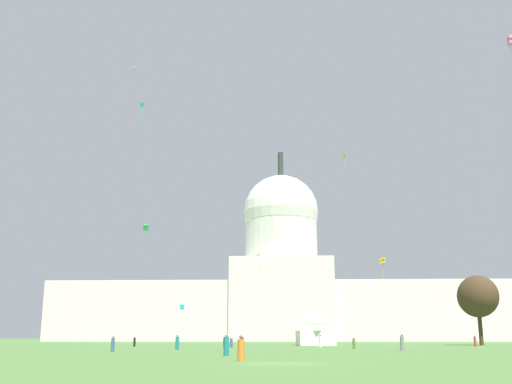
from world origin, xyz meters
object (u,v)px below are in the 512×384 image
at_px(person_teal_mid_right, 177,343).
at_px(person_olive_back_left, 354,343).
at_px(person_teal_mid_center, 226,346).
at_px(kite_pink_high, 512,40).
at_px(person_orange_edge_east, 241,349).
at_px(person_black_near_tree_west, 135,342).
at_px(kite_turquoise_high, 142,107).
at_px(kite_cyan_low, 182,307).
at_px(kite_white_high, 130,69).
at_px(kite_green_mid, 146,227).
at_px(person_navy_mid_left, 243,343).
at_px(person_navy_edge_west, 224,342).
at_px(kite_yellow_low, 261,257).
at_px(kite_gold_low, 382,261).
at_px(person_denim_front_right, 113,344).
at_px(tree_east_near, 478,297).
at_px(person_red_near_tree_east, 475,341).
at_px(person_grey_front_center, 402,343).
at_px(event_tent, 315,328).
at_px(person_white_lawn_far_right, 320,341).
at_px(person_denim_near_tent, 231,343).
at_px(capitol_building, 282,290).
at_px(kite_lime_high, 345,157).

height_order(person_teal_mid_right, person_olive_back_left, person_teal_mid_right).
relative_size(person_teal_mid_center, kite_pink_high, 0.49).
bearing_deg(person_orange_edge_east, person_teal_mid_center, 52.77).
relative_size(person_black_near_tree_west, kite_turquoise_high, 0.41).
bearing_deg(kite_cyan_low, kite_white_high, 98.85).
height_order(person_teal_mid_right, kite_green_mid, kite_green_mid).
bearing_deg(person_navy_mid_left, person_orange_edge_east, -27.33).
relative_size(person_navy_edge_west, kite_yellow_low, 0.58).
distance_m(person_teal_mid_right, kite_gold_low, 57.93).
height_order(person_teal_mid_right, kite_gold_low, kite_gold_low).
height_order(person_teal_mid_right, person_denim_front_right, person_teal_mid_right).
xyz_separation_m(person_teal_mid_right, kite_white_high, (-11.78, 15.89, 42.99)).
xyz_separation_m(person_teal_mid_right, person_olive_back_left, (21.47, 3.84, -0.11)).
relative_size(person_teal_mid_right, kite_pink_high, 0.48).
relative_size(person_navy_edge_west, kite_pink_high, 0.44).
bearing_deg(person_denim_front_right, person_navy_edge_west, -50.76).
bearing_deg(person_denim_front_right, kite_cyan_low, -31.40).
relative_size(tree_east_near, person_red_near_tree_east, 7.22).
bearing_deg(person_grey_front_center, kite_cyan_low, 119.84).
bearing_deg(kite_white_high, kite_gold_low, 65.94).
bearing_deg(person_navy_mid_left, event_tent, 119.92).
xyz_separation_m(tree_east_near, kite_cyan_low, (-60.25, 44.85, 0.45)).
bearing_deg(person_white_lawn_far_right, kite_yellow_low, 115.78).
bearing_deg(person_navy_edge_west, event_tent, 22.47).
bearing_deg(person_orange_edge_east, person_denim_near_tent, 48.10).
distance_m(person_white_lawn_far_right, person_olive_back_left, 10.84).
bearing_deg(person_denim_front_right, capitol_building, -43.75).
distance_m(person_grey_front_center, kite_lime_high, 85.76).
xyz_separation_m(person_teal_mid_center, kite_lime_high, (20.10, 93.21, 43.67)).
xyz_separation_m(person_orange_edge_east, kite_pink_high, (34.63, 38.18, 40.56)).
bearing_deg(capitol_building, tree_east_near, -67.96).
height_order(person_teal_mid_center, person_red_near_tree_east, person_teal_mid_center).
height_order(person_denim_near_tent, person_orange_edge_east, person_orange_edge_east).
bearing_deg(kite_lime_high, person_orange_edge_east, 11.40).
height_order(event_tent, kite_gold_low, kite_gold_low).
bearing_deg(person_teal_mid_right, person_denim_front_right, -138.11).
bearing_deg(person_navy_edge_west, kite_turquoise_high, 121.36).
bearing_deg(person_grey_front_center, person_orange_edge_east, -112.33).
bearing_deg(person_white_lawn_far_right, kite_cyan_low, 49.04).
xyz_separation_m(person_navy_edge_west, kite_pink_high, (41.05, -18.04, 40.57)).
relative_size(person_navy_edge_west, person_teal_mid_right, 0.91).
height_order(person_red_near_tree_east, kite_yellow_low, kite_yellow_low).
xyz_separation_m(person_navy_mid_left, kite_turquoise_high, (-22.89, 29.61, 46.76)).
distance_m(person_grey_front_center, kite_yellow_low, 27.24).
bearing_deg(person_teal_mid_center, person_teal_mid_right, -123.22).
height_order(person_black_near_tree_west, kite_cyan_low, kite_cyan_low).
height_order(capitol_building, person_teal_mid_center, capitol_building).
height_order(person_denim_near_tent, person_denim_front_right, person_denim_front_right).
bearing_deg(kite_pink_high, kite_turquoise_high, 62.61).
distance_m(person_black_near_tree_west, person_grey_front_center, 43.35).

